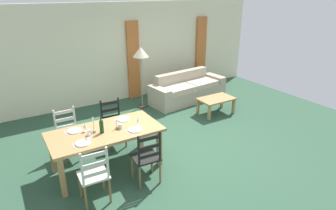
{
  "coord_description": "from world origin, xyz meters",
  "views": [
    {
      "loc": [
        -2.75,
        -4.29,
        3.01
      ],
      "look_at": [
        0.18,
        0.51,
        0.75
      ],
      "focal_mm": 31.01,
      "sensor_mm": 36.0,
      "label": 1
    }
  ],
  "objects_px": {
    "wine_glass_far_left": "(85,126)",
    "dining_table": "(105,135)",
    "dining_chair_far_left": "(68,134)",
    "dining_chair_far_right": "(113,123)",
    "wine_glass_near_right": "(138,120)",
    "wine_glass_near_left": "(89,133)",
    "dining_chair_near_left": "(94,175)",
    "coffee_cup_primary": "(120,126)",
    "couch": "(187,90)",
    "coffee_table": "(216,101)",
    "dining_chair_near_right": "(147,157)",
    "coffee_cup_secondary": "(90,132)",
    "standing_lamp": "(141,56)",
    "wine_bottle": "(102,126)"
  },
  "relations": [
    {
      "from": "dining_chair_near_left",
      "to": "dining_chair_near_right",
      "type": "relative_size",
      "value": 1.0
    },
    {
      "from": "wine_glass_far_left",
      "to": "coffee_cup_secondary",
      "type": "distance_m",
      "value": 0.17
    },
    {
      "from": "dining_chair_near_left",
      "to": "wine_glass_near_left",
      "type": "height_order",
      "value": "dining_chair_near_left"
    },
    {
      "from": "dining_chair_near_left",
      "to": "coffee_cup_primary",
      "type": "height_order",
      "value": "dining_chair_near_left"
    },
    {
      "from": "wine_glass_far_left",
      "to": "dining_chair_near_left",
      "type": "bearing_deg",
      "value": -100.85
    },
    {
      "from": "dining_chair_near_right",
      "to": "coffee_cup_primary",
      "type": "distance_m",
      "value": 0.76
    },
    {
      "from": "wine_bottle",
      "to": "wine_glass_near_right",
      "type": "relative_size",
      "value": 1.96
    },
    {
      "from": "wine_bottle",
      "to": "wine_glass_near_left",
      "type": "distance_m",
      "value": 0.27
    },
    {
      "from": "coffee_cup_primary",
      "to": "coffee_cup_secondary",
      "type": "distance_m",
      "value": 0.53
    },
    {
      "from": "wine_glass_near_left",
      "to": "coffee_table",
      "type": "distance_m",
      "value": 3.76
    },
    {
      "from": "dining_table",
      "to": "coffee_cup_secondary",
      "type": "bearing_deg",
      "value": -177.66
    },
    {
      "from": "dining_chair_far_left",
      "to": "wine_glass_far_left",
      "type": "distance_m",
      "value": 0.74
    },
    {
      "from": "wine_bottle",
      "to": "wine_glass_near_right",
      "type": "height_order",
      "value": "wine_bottle"
    },
    {
      "from": "wine_glass_far_left",
      "to": "coffee_cup_primary",
      "type": "xyz_separation_m",
      "value": [
        0.55,
        -0.21,
        -0.07
      ]
    },
    {
      "from": "dining_chair_far_right",
      "to": "wine_glass_far_left",
      "type": "relative_size",
      "value": 5.96
    },
    {
      "from": "dining_chair_far_left",
      "to": "wine_bottle",
      "type": "xyz_separation_m",
      "value": [
        0.4,
        -0.8,
        0.39
      ]
    },
    {
      "from": "dining_table",
      "to": "wine_glass_near_left",
      "type": "height_order",
      "value": "wine_glass_near_left"
    },
    {
      "from": "wine_glass_far_left",
      "to": "dining_table",
      "type": "bearing_deg",
      "value": -25.46
    },
    {
      "from": "dining_chair_far_left",
      "to": "wine_glass_near_right",
      "type": "bearing_deg",
      "value": -40.04
    },
    {
      "from": "wine_glass_near_left",
      "to": "couch",
      "type": "xyz_separation_m",
      "value": [
        3.51,
        2.27,
        -0.57
      ]
    },
    {
      "from": "dining_table",
      "to": "wine_glass_far_left",
      "type": "xyz_separation_m",
      "value": [
        -0.29,
        0.14,
        0.2
      ]
    },
    {
      "from": "wine_bottle",
      "to": "wine_glass_far_left",
      "type": "distance_m",
      "value": 0.29
    },
    {
      "from": "dining_chair_near_left",
      "to": "dining_table",
      "type": "bearing_deg",
      "value": 58.78
    },
    {
      "from": "dining_chair_far_left",
      "to": "wine_glass_near_left",
      "type": "height_order",
      "value": "dining_chair_far_left"
    },
    {
      "from": "coffee_table",
      "to": "dining_chair_far_left",
      "type": "bearing_deg",
      "value": -177.69
    },
    {
      "from": "coffee_cup_primary",
      "to": "coffee_table",
      "type": "xyz_separation_m",
      "value": [
        3.0,
        0.97,
        -0.44
      ]
    },
    {
      "from": "couch",
      "to": "coffee_table",
      "type": "relative_size",
      "value": 2.62
    },
    {
      "from": "dining_chair_near_right",
      "to": "wine_bottle",
      "type": "relative_size",
      "value": 3.04
    },
    {
      "from": "dining_chair_far_right",
      "to": "wine_glass_near_right",
      "type": "distance_m",
      "value": 0.97
    },
    {
      "from": "dining_chair_far_right",
      "to": "dining_chair_near_left",
      "type": "bearing_deg",
      "value": -120.05
    },
    {
      "from": "coffee_table",
      "to": "standing_lamp",
      "type": "distance_m",
      "value": 2.25
    },
    {
      "from": "dining_table",
      "to": "wine_glass_far_left",
      "type": "height_order",
      "value": "wine_glass_far_left"
    },
    {
      "from": "dining_table",
      "to": "wine_bottle",
      "type": "height_order",
      "value": "wine_bottle"
    },
    {
      "from": "dining_chair_far_right",
      "to": "couch",
      "type": "xyz_separation_m",
      "value": [
        2.78,
        1.36,
        -0.19
      ]
    },
    {
      "from": "dining_chair_near_left",
      "to": "dining_chair_far_left",
      "type": "relative_size",
      "value": 1.0
    },
    {
      "from": "dining_table",
      "to": "wine_glass_near_right",
      "type": "bearing_deg",
      "value": -12.27
    },
    {
      "from": "dining_chair_far_left",
      "to": "dining_chair_far_right",
      "type": "distance_m",
      "value": 0.89
    },
    {
      "from": "dining_chair_far_right",
      "to": "coffee_table",
      "type": "relative_size",
      "value": 1.07
    },
    {
      "from": "coffee_cup_primary",
      "to": "couch",
      "type": "relative_size",
      "value": 0.04
    },
    {
      "from": "dining_chair_near_left",
      "to": "dining_chair_near_right",
      "type": "distance_m",
      "value": 0.88
    },
    {
      "from": "dining_chair_far_right",
      "to": "wine_glass_near_right",
      "type": "xyz_separation_m",
      "value": [
        0.16,
        -0.88,
        0.38
      ]
    },
    {
      "from": "wine_glass_near_left",
      "to": "couch",
      "type": "relative_size",
      "value": 0.07
    },
    {
      "from": "dining_chair_near_right",
      "to": "wine_glass_far_left",
      "type": "relative_size",
      "value": 5.96
    },
    {
      "from": "dining_table",
      "to": "wine_glass_far_left",
      "type": "bearing_deg",
      "value": 154.54
    },
    {
      "from": "dining_chair_near_right",
      "to": "wine_glass_far_left",
      "type": "height_order",
      "value": "dining_chair_near_right"
    },
    {
      "from": "standing_lamp",
      "to": "coffee_cup_secondary",
      "type": "bearing_deg",
      "value": -132.43
    },
    {
      "from": "couch",
      "to": "wine_bottle",
      "type": "bearing_deg",
      "value": -146.37
    },
    {
      "from": "dining_table",
      "to": "dining_chair_near_left",
      "type": "distance_m",
      "value": 0.92
    },
    {
      "from": "dining_chair_far_right",
      "to": "coffee_cup_secondary",
      "type": "distance_m",
      "value": 1.07
    },
    {
      "from": "couch",
      "to": "wine_glass_near_right",
      "type": "bearing_deg",
      "value": -139.41
    }
  ]
}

